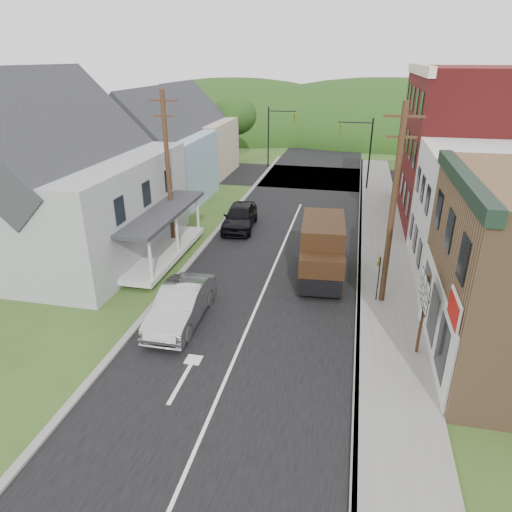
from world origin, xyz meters
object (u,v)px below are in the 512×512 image
Objects in this scene: dark_sedan at (240,217)px; warning_sign at (379,271)px; silver_sedan at (181,305)px; delivery_van at (322,250)px; route_sign_cluster at (423,303)px.

dark_sedan is 12.06m from warning_sign.
dark_sedan is 2.11× the size of warning_sign.
silver_sedan is 9.00m from warning_sign.
dark_sedan is at bearing 129.63° from delivery_van.
route_sign_cluster is at bearing -55.20° from dark_sedan.
dark_sedan is 1.48× the size of route_sign_cluster.
warning_sign is (8.64, -8.38, 0.79)m from dark_sedan.
warning_sign is at bearing 22.30° from silver_sedan.
silver_sedan is 11.93m from dark_sedan.
route_sign_cluster is 4.18m from warning_sign.
dark_sedan is 8.57m from delivery_van.
silver_sedan is at bearing -137.72° from delivery_van.
silver_sedan is 1.03× the size of dark_sedan.
delivery_van is (5.49, 5.75, 0.67)m from silver_sedan.
silver_sedan is 0.92× the size of delivery_van.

